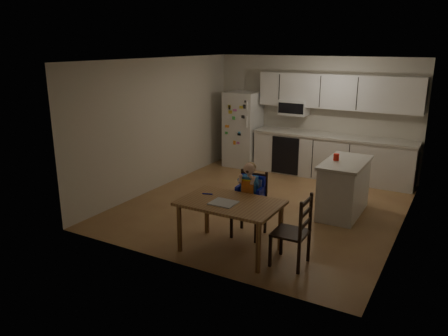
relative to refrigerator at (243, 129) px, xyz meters
name	(u,v)px	position (x,y,z in m)	size (l,w,h in m)	color
room	(278,131)	(1.55, -1.67, 0.40)	(4.52, 5.01, 2.51)	#97643F
refrigerator	(243,129)	(0.00, 0.00, 0.00)	(0.72, 0.70, 1.70)	silver
kitchen_run	(332,137)	(2.05, 0.09, 0.03)	(3.37, 0.62, 2.15)	silver
kitchen_island	(344,187)	(2.84, -1.86, -0.39)	(0.65, 1.23, 0.91)	silver
red_cup	(336,157)	(2.69, -1.89, 0.12)	(0.09, 0.09, 0.11)	red
dining_table	(230,208)	(1.86, -3.99, -0.23)	(1.34, 0.86, 0.72)	brown
napkin	(224,203)	(1.81, -4.08, -0.13)	(0.33, 0.29, 0.01)	#B7B7BC
toddler_spoon	(207,194)	(1.43, -3.89, -0.13)	(0.02, 0.02, 0.12)	#131DB7
chair_booster	(250,191)	(1.86, -3.37, -0.17)	(0.45, 0.45, 1.12)	black
chair_side	(298,227)	(2.81, -3.94, -0.31)	(0.42, 0.42, 0.95)	black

